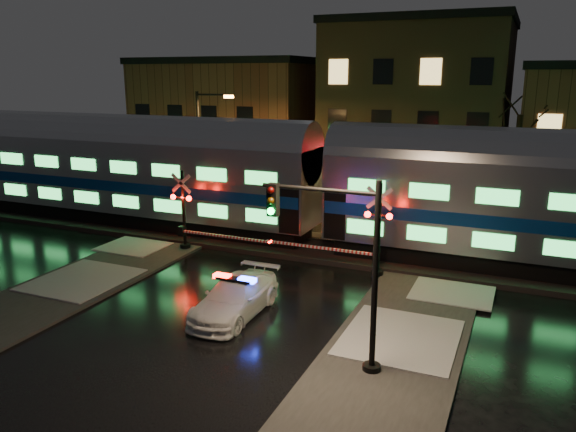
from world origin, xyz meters
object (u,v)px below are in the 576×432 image
at_px(police_car, 235,298).
at_px(crossing_signal_right, 369,239).
at_px(crossing_signal_left, 189,219).
at_px(traffic_light, 344,271).
at_px(streetlight, 203,145).

height_order(police_car, crossing_signal_right, crossing_signal_right).
distance_m(crossing_signal_left, traffic_light, 12.70).
relative_size(police_car, crossing_signal_left, 0.82).
relative_size(crossing_signal_right, traffic_light, 1.02).
relative_size(crossing_signal_right, crossing_signal_left, 1.03).
bearing_deg(crossing_signal_right, streetlight, 150.91).
xyz_separation_m(traffic_light, streetlight, (-13.37, 14.34, 1.25)).
distance_m(police_car, traffic_light, 5.51).
bearing_deg(streetlight, crossing_signal_right, -29.09).
distance_m(police_car, crossing_signal_left, 7.90).
bearing_deg(traffic_light, crossing_signal_left, 142.11).
height_order(crossing_signal_right, streetlight, streetlight).
distance_m(crossing_signal_right, crossing_signal_left, 8.72).
bearing_deg(crossing_signal_left, streetlight, 116.30).
bearing_deg(police_car, streetlight, 124.88).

